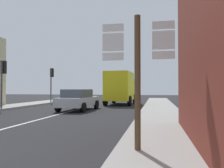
# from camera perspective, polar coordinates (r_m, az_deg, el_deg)

# --- Properties ---
(ground_plane) EXTENTS (80.00, 80.00, 0.00)m
(ground_plane) POSITION_cam_1_polar(r_m,az_deg,el_deg) (14.79, -11.37, -7.07)
(ground_plane) COLOR #232326
(sidewalk_right) EXTENTS (2.50, 44.00, 0.14)m
(sidewalk_right) POSITION_cam_1_polar(r_m,az_deg,el_deg) (11.69, 12.60, -8.29)
(sidewalk_right) COLOR #9E9B96
(sidewalk_right) RESTS_ON ground
(lane_centre_stripe) EXTENTS (0.16, 12.00, 0.01)m
(lane_centre_stripe) POSITION_cam_1_polar(r_m,az_deg,el_deg) (11.23, -19.30, -8.88)
(lane_centre_stripe) COLOR silver
(lane_centre_stripe) RESTS_ON ground
(sedan_far) EXTENTS (2.13, 4.28, 1.47)m
(sedan_far) POSITION_cam_1_polar(r_m,az_deg,el_deg) (15.86, -8.61, -3.92)
(sedan_far) COLOR #B7BABF
(sedan_far) RESTS_ON ground
(delivery_truck) EXTENTS (2.65, 5.08, 3.05)m
(delivery_truck) POSITION_cam_1_polar(r_m,az_deg,el_deg) (21.25, 2.20, -0.83)
(delivery_truck) COLOR yellow
(delivery_truck) RESTS_ON ground
(route_sign_post) EXTENTS (1.66, 0.14, 3.20)m
(route_sign_post) POSITION_cam_1_polar(r_m,az_deg,el_deg) (5.14, 6.54, 3.13)
(route_sign_post) COLOR brown
(route_sign_post) RESTS_ON ground
(traffic_light_far_left) EXTENTS (0.30, 0.49, 3.62)m
(traffic_light_far_left) POSITION_cam_1_polar(r_m,az_deg,el_deg) (23.94, -15.15, 1.64)
(traffic_light_far_left) COLOR #47474C
(traffic_light_far_left) RESTS_ON ground
(traffic_light_near_left) EXTENTS (0.30, 0.49, 3.49)m
(traffic_light_near_left) POSITION_cam_1_polar(r_m,az_deg,el_deg) (17.55, -26.04, 2.40)
(traffic_light_near_left) COLOR #47474C
(traffic_light_near_left) RESTS_ON ground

